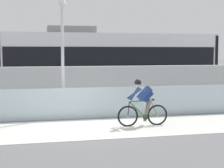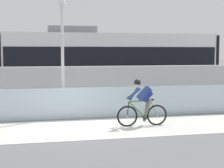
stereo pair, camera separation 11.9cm
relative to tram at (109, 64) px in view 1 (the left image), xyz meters
The scene contains 9 objects.
ground_plane 7.55m from the tram, 110.52° to the right, with size 200.00×200.00×0.00m, color slate.
bike_path_deck 7.55m from the tram, 110.52° to the right, with size 32.00×3.20×0.01m, color silver.
glass_parapet 5.77m from the tram, 117.14° to the right, with size 32.00×0.05×1.18m, color silver.
concrete_barrier_wall 4.21m from the tram, 128.70° to the right, with size 32.00×0.36×1.91m, color silver.
tram_rail_near 3.26m from the tram, 164.36° to the right, with size 32.00×0.08×0.01m, color #595654.
tram_rail_far 3.26m from the tram, 164.36° to the left, with size 32.00×0.08×0.01m, color #595654.
tram is the anchor object (origin of this frame).
cyclist_on_bike 6.95m from the tram, 92.93° to the right, with size 1.77×0.58×1.61m.
lamp_post_antenna 5.67m from the tram, 121.24° to the right, with size 0.28×0.28×5.20m.
Camera 1 is at (-1.55, -11.62, 2.52)m, focal length 58.07 mm.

